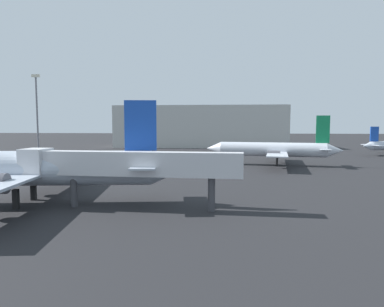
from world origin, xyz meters
name	(u,v)px	position (x,y,z in m)	size (l,w,h in m)	color
airplane_at_gate	(13,169)	(-25.00, 23.87, 3.79)	(37.43, 26.92, 10.87)	#B2BCCC
airplane_distant	(273,149)	(7.00, 61.01, 3.25)	(27.28, 24.19, 10.08)	silver
jet_bridge	(120,164)	(-13.41, 23.33, 4.41)	(22.34, 3.12, 5.91)	silver
light_mast_left	(37,109)	(-57.25, 86.11, 12.65)	(2.40, 0.50, 22.72)	slate
terminal_building	(201,127)	(-11.45, 119.77, 7.49)	(61.41, 23.12, 14.97)	#B7B7B2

